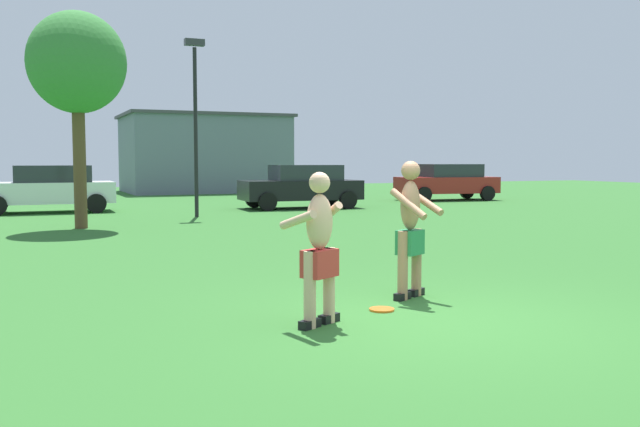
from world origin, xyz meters
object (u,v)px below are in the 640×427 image
at_px(player_near, 411,226).
at_px(car_black_near_post, 302,186).
at_px(frisbee, 382,309).
at_px(tree_left_field, 77,65).
at_px(player_in_red, 319,245).
at_px(car_white_mid_lot, 48,188).
at_px(lamp_post, 195,108).
at_px(car_red_far_end, 448,181).

height_order(player_near, car_black_near_post, player_near).
bearing_deg(frisbee, player_near, 37.20).
relative_size(car_black_near_post, tree_left_field, 0.80).
xyz_separation_m(player_in_red, tree_left_field, (-1.50, 12.04, 3.31)).
height_order(frisbee, car_white_mid_lot, car_white_mid_lot).
distance_m(player_near, car_white_mid_lot, 17.67).
height_order(player_in_red, car_white_mid_lot, player_in_red).
relative_size(lamp_post, tree_left_field, 0.98).
xyz_separation_m(frisbee, car_black_near_post, (5.54, 16.31, 0.81)).
bearing_deg(player_in_red, car_black_near_post, 68.72).
xyz_separation_m(frisbee, car_red_far_end, (13.31, 18.49, 0.81)).
distance_m(player_near, player_in_red, 1.87).
height_order(car_white_mid_lot, lamp_post, lamp_post).
xyz_separation_m(player_near, lamp_post, (0.42, 13.51, 2.43)).
distance_m(player_in_red, lamp_post, 14.75).
height_order(player_in_red, tree_left_field, tree_left_field).
relative_size(player_near, frisbee, 5.93).
height_order(car_black_near_post, car_white_mid_lot, same).
bearing_deg(tree_left_field, car_white_mid_lot, 95.38).
bearing_deg(player_in_red, frisbee, 20.66).
bearing_deg(player_in_red, player_near, 28.28).
xyz_separation_m(player_near, player_in_red, (-1.65, -0.89, -0.07)).
bearing_deg(car_white_mid_lot, car_red_far_end, 2.43).
bearing_deg(lamp_post, car_black_near_post, 27.25).
bearing_deg(lamp_post, car_white_mid_lot, 137.74).
distance_m(frisbee, lamp_post, 14.47).
bearing_deg(player_in_red, lamp_post, 81.82).
xyz_separation_m(car_black_near_post, car_white_mid_lot, (-8.57, 1.49, 0.00)).
distance_m(frisbee, tree_left_field, 12.64).
relative_size(frisbee, lamp_post, 0.05).
bearing_deg(lamp_post, player_near, -91.78).
height_order(player_near, player_in_red, player_near).
height_order(player_near, car_red_far_end, player_near).
bearing_deg(lamp_post, frisbee, -94.54).
bearing_deg(player_near, car_black_near_post, 72.94).
xyz_separation_m(frisbee, car_white_mid_lot, (-3.03, 17.80, 0.81)).
height_order(player_in_red, lamp_post, lamp_post).
height_order(car_red_far_end, tree_left_field, tree_left_field).
relative_size(player_in_red, lamp_post, 0.30).
xyz_separation_m(player_in_red, car_white_mid_lot, (-2.08, 18.16, -0.03)).
xyz_separation_m(player_near, frisbee, (-0.69, -0.53, -0.91)).
height_order(player_in_red, car_red_far_end, player_in_red).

